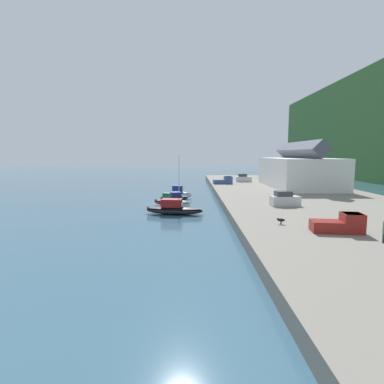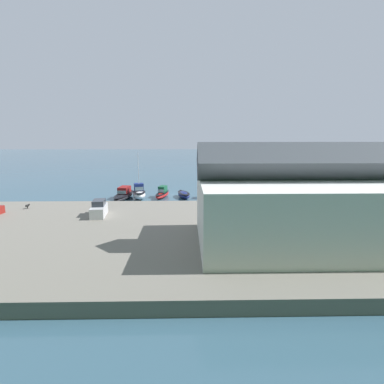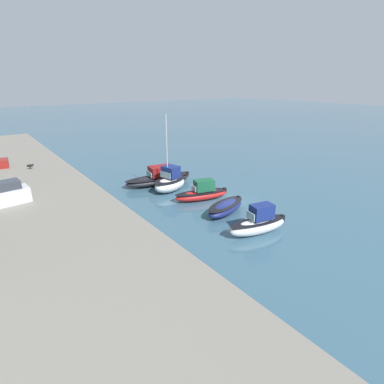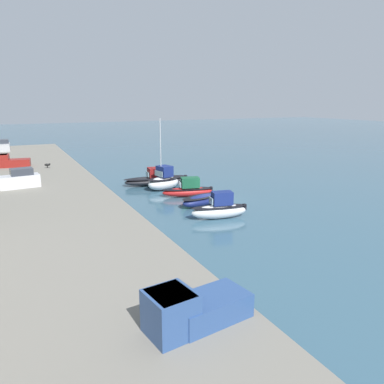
{
  "view_description": "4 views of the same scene",
  "coord_description": "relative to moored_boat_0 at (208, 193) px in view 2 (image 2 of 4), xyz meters",
  "views": [
    {
      "loc": [
        53.54,
        5.48,
        8.89
      ],
      "look_at": [
        3.71,
        5.47,
        2.55
      ],
      "focal_mm": 28.0,
      "sensor_mm": 36.0,
      "label": 1
    },
    {
      "loc": [
        -2.06,
        59.18,
        12.73
      ],
      "look_at": [
        -3.22,
        2.96,
        1.29
      ],
      "focal_mm": 28.0,
      "sensor_mm": 36.0,
      "label": 2
    },
    {
      "loc": [
        -21.03,
        20.57,
        12.01
      ],
      "look_at": [
        0.16,
        4.89,
        2.28
      ],
      "focal_mm": 28.0,
      "sensor_mm": 36.0,
      "label": 3
    },
    {
      "loc": [
        -35.38,
        20.03,
        10.85
      ],
      "look_at": [
        -2.14,
        3.6,
        1.74
      ],
      "focal_mm": 35.0,
      "sensor_mm": 36.0,
      "label": 4
    }
  ],
  "objects": [
    {
      "name": "moored_boat_1",
      "position": [
        4.65,
        -0.56,
        -0.32
      ],
      "size": [
        3.26,
        5.51,
        1.16
      ],
      "rotation": [
        0.0,
        0.0,
        0.27
      ],
      "color": "navy",
      "rests_on": "ground_plane"
    },
    {
      "name": "harbor_clubhouse",
      "position": [
        -9.15,
        27.29,
        4.1
      ],
      "size": [
        24.46,
        12.97,
        10.39
      ],
      "color": "white",
      "rests_on": "quay_promenade"
    },
    {
      "name": "moored_boat_3",
      "position": [
        13.17,
        0.35,
        0.19
      ],
      "size": [
        3.35,
        4.8,
        8.8
      ],
      "rotation": [
        0.0,
        0.0,
        0.23
      ],
      "color": "white",
      "rests_on": "ground_plane"
    },
    {
      "name": "moored_boat_0",
      "position": [
        0.0,
        0.0,
        0.0
      ],
      "size": [
        2.62,
        5.68,
        2.57
      ],
      "rotation": [
        0.0,
        0.0,
        -0.2
      ],
      "color": "silver",
      "rests_on": "ground_plane"
    },
    {
      "name": "parked_car_2",
      "position": [
        16.18,
        16.43,
        1.3
      ],
      "size": [
        2.23,
        4.37,
        2.16
      ],
      "rotation": [
        0.0,
        0.0,
        0.11
      ],
      "color": "silver",
      "rests_on": "quay_promenade"
    },
    {
      "name": "pickup_truck_1",
      "position": [
        -16.18,
        11.0,
        1.2
      ],
      "size": [
        2.57,
        4.95,
        1.9
      ],
      "rotation": [
        0.0,
        0.0,
        0.14
      ],
      "color": "#2D4C84",
      "rests_on": "quay_promenade"
    },
    {
      "name": "ground_plane",
      "position": [
        6.28,
        -2.73,
        -0.94
      ],
      "size": [
        320.0,
        320.0,
        0.0
      ],
      "primitive_type": "plane",
      "color": "#385B70"
    },
    {
      "name": "moored_boat_4",
      "position": [
        16.12,
        0.05,
        -0.12
      ],
      "size": [
        3.59,
        8.88,
        2.29
      ],
      "rotation": [
        0.0,
        0.0,
        -0.13
      ],
      "color": "black",
      "rests_on": "ground_plane"
    },
    {
      "name": "moored_boat_2",
      "position": [
        8.83,
        -0.96,
        -0.15
      ],
      "size": [
        3.26,
        6.27,
        2.22
      ],
      "rotation": [
        0.0,
        0.0,
        -0.27
      ],
      "color": "red",
      "rests_on": "ground_plane"
    },
    {
      "name": "parked_car_1",
      "position": [
        -22.38,
        16.88,
        1.3
      ],
      "size": [
        1.88,
        4.23,
        2.16
      ],
      "rotation": [
        0.0,
        0.0,
        -0.02
      ],
      "color": "silver",
      "rests_on": "quay_promenade"
    },
    {
      "name": "dog_on_quay",
      "position": [
        28.03,
        12.38,
        0.84
      ],
      "size": [
        0.52,
        0.88,
        0.68
      ],
      "rotation": [
        0.0,
        0.0,
        2.85
      ],
      "color": "black",
      "rests_on": "quay_promenade"
    },
    {
      "name": "quay_promenade",
      "position": [
        6.28,
        22.75,
        -0.28
      ],
      "size": [
        107.96,
        30.16,
        1.32
      ],
      "color": "gray",
      "rests_on": "ground_plane"
    }
  ]
}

